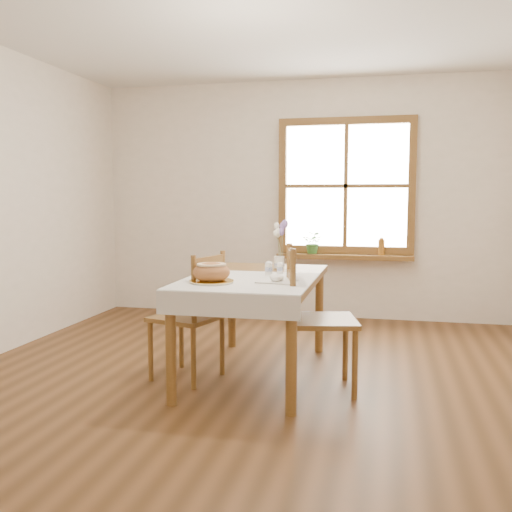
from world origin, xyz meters
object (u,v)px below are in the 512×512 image
at_px(chair_right, 321,318).
at_px(flower_vase, 279,263).
at_px(bread_plate, 212,282).
at_px(chair_left, 187,315).
at_px(dining_table, 256,287).

height_order(chair_right, flower_vase, chair_right).
relative_size(chair_right, flower_vase, 10.49).
height_order(bread_plate, flower_vase, flower_vase).
xyz_separation_m(chair_left, bread_plate, (0.28, -0.26, 0.30)).
height_order(dining_table, bread_plate, bread_plate).
bearing_deg(chair_left, chair_right, 103.87).
distance_m(dining_table, flower_vase, 0.48).
xyz_separation_m(chair_left, flower_vase, (0.57, 0.64, 0.33)).
relative_size(dining_table, chair_right, 1.59).
bearing_deg(chair_left, bread_plate, 62.41).
xyz_separation_m(dining_table, chair_left, (-0.48, -0.19, -0.19)).
bearing_deg(dining_table, chair_left, -158.09).
bearing_deg(dining_table, flower_vase, 78.56).
xyz_separation_m(chair_right, flower_vase, (-0.42, 0.67, 0.30)).
bearing_deg(chair_right, bread_plate, 94.72).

